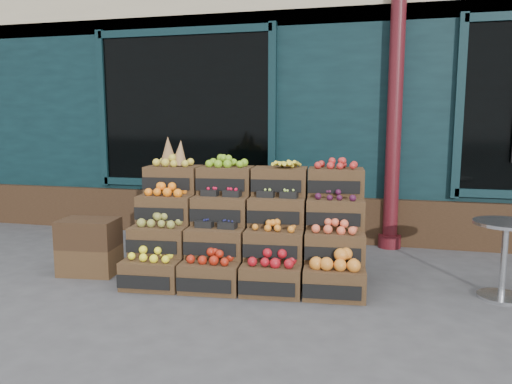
# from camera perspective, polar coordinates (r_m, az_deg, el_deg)

# --- Properties ---
(ground) EXTENTS (60.00, 60.00, 0.00)m
(ground) POSITION_cam_1_polar(r_m,az_deg,el_deg) (4.75, 0.24, -11.49)
(ground) COLOR #434345
(ground) RESTS_ON ground
(shop_facade) EXTENTS (12.00, 6.24, 4.80)m
(shop_facade) POSITION_cam_1_polar(r_m,az_deg,el_deg) (9.54, 8.01, 13.00)
(shop_facade) COLOR black
(shop_facade) RESTS_ON ground
(crate_display) EXTENTS (2.39, 1.33, 1.43)m
(crate_display) POSITION_cam_1_polar(r_m,az_deg,el_deg) (5.11, -0.87, -4.91)
(crate_display) COLOR #412C19
(crate_display) RESTS_ON ground
(spare_crates) EXTENTS (0.62, 0.47, 0.58)m
(spare_crates) POSITION_cam_1_polar(r_m,az_deg,el_deg) (5.53, -18.50, -5.93)
(spare_crates) COLOR #412C19
(spare_crates) RESTS_ON ground
(bistro_table) EXTENTS (0.56, 0.56, 0.71)m
(bistro_table) POSITION_cam_1_polar(r_m,az_deg,el_deg) (5.02, 26.52, -6.03)
(bistro_table) COLOR #B2B4B9
(bistro_table) RESTS_ON ground
(shopkeeper) EXTENTS (0.79, 0.57, 2.01)m
(shopkeeper) POSITION_cam_1_polar(r_m,az_deg,el_deg) (7.80, -6.72, 3.82)
(shopkeeper) COLOR #1B5E2F
(shopkeeper) RESTS_ON ground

